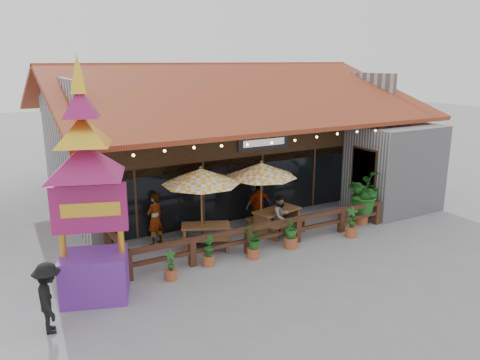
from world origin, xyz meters
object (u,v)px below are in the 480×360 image
umbrella_right (261,170)px  picnic_table_left (206,232)px  picnic_table_right (277,217)px  pedestrian (49,298)px  tropical_plant (362,194)px  umbrella_left (201,177)px  thai_sign_tower (86,167)px

umbrella_right → picnic_table_left: size_ratio=1.33×
picnic_table_right → pedestrian: 8.79m
umbrella_right → tropical_plant: umbrella_right is taller
umbrella_left → tropical_plant: umbrella_left is taller
tropical_plant → pedestrian: size_ratio=1.20×
umbrella_left → umbrella_right: size_ratio=1.28×
umbrella_right → picnic_table_right: umbrella_right is taller
pedestrian → picnic_table_left: bearing=-57.7°
picnic_table_right → tropical_plant: 3.54m
tropical_plant → picnic_table_left: bearing=172.2°
thai_sign_tower → tropical_plant: thai_sign_tower is taller
pedestrian → umbrella_right: bearing=-64.3°
thai_sign_tower → umbrella_left: bearing=25.4°
umbrella_right → picnic_table_left: (-2.31, -0.17, -1.86)m
umbrella_right → picnic_table_right: 1.91m
picnic_table_right → thai_sign_tower: (-7.01, -1.80, 3.04)m
umbrella_right → pedestrian: umbrella_right is taller
umbrella_right → picnic_table_left: 2.97m
umbrella_left → thai_sign_tower: (-4.02, -1.90, 1.16)m
umbrella_right → tropical_plant: 4.28m
umbrella_left → picnic_table_left: 1.93m
picnic_table_right → pedestrian: size_ratio=1.20×
umbrella_right → pedestrian: (-7.70, -3.07, -1.52)m
umbrella_left → picnic_table_right: 3.53m
umbrella_right → tropical_plant: size_ratio=1.32×
tropical_plant → umbrella_left: bearing=171.4°
umbrella_left → picnic_table_left: (0.09, -0.11, -1.93)m
picnic_table_left → thai_sign_tower: size_ratio=0.30×
picnic_table_left → picnic_table_right: picnic_table_right is taller
thai_sign_tower → pedestrian: (-1.29, -1.11, -2.76)m
picnic_table_left → picnic_table_right: size_ratio=0.99×
umbrella_left → umbrella_right: bearing=1.4°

